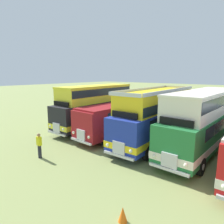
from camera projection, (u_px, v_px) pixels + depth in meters
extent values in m
cube|color=black|center=(95.00, 112.00, 21.22)|extent=(2.79, 9.78, 2.30)
cube|color=yellow|center=(95.00, 118.00, 21.33)|extent=(2.83, 9.82, 0.44)
cube|color=#19232D|center=(98.00, 106.00, 21.41)|extent=(2.74, 7.38, 0.76)
cube|color=#19232D|center=(57.00, 113.00, 17.38)|extent=(2.20, 0.16, 0.90)
cube|color=silver|center=(57.00, 128.00, 17.52)|extent=(0.90, 0.15, 0.80)
cube|color=silver|center=(57.00, 133.00, 17.59)|extent=(2.30, 0.21, 0.16)
sphere|color=#EAEACC|center=(63.00, 129.00, 16.97)|extent=(0.22, 0.22, 0.22)
sphere|color=#EAEACC|center=(50.00, 126.00, 18.06)|extent=(0.22, 0.22, 0.22)
cube|color=yellow|center=(96.00, 94.00, 21.06)|extent=(2.66, 8.87, 1.50)
cube|color=yellow|center=(96.00, 86.00, 20.91)|extent=(2.72, 8.97, 0.14)
cube|color=#19232D|center=(96.00, 91.00, 21.00)|extent=(2.70, 8.77, 0.68)
cube|color=black|center=(61.00, 104.00, 17.62)|extent=(1.90, 0.18, 0.40)
cylinder|color=black|center=(80.00, 132.00, 18.22)|extent=(0.31, 1.05, 1.04)
cylinder|color=silver|center=(81.00, 133.00, 18.13)|extent=(0.03, 0.36, 0.36)
cylinder|color=black|center=(64.00, 128.00, 19.60)|extent=(0.31, 1.05, 1.04)
cylinder|color=silver|center=(63.00, 128.00, 19.70)|extent=(0.03, 0.36, 0.36)
cylinder|color=black|center=(121.00, 120.00, 23.11)|extent=(0.31, 1.05, 1.04)
cylinder|color=silver|center=(122.00, 120.00, 23.02)|extent=(0.03, 0.36, 0.36)
cylinder|color=black|center=(105.00, 117.00, 24.50)|extent=(0.31, 1.05, 1.04)
cylinder|color=silver|center=(104.00, 117.00, 24.59)|extent=(0.03, 0.36, 0.36)
cube|color=maroon|center=(123.00, 117.00, 19.07)|extent=(2.91, 10.10, 2.30)
cube|color=maroon|center=(123.00, 123.00, 19.18)|extent=(2.95, 10.14, 0.44)
cube|color=#19232D|center=(126.00, 110.00, 19.25)|extent=(2.84, 7.70, 0.76)
cube|color=#19232D|center=(82.00, 119.00, 15.34)|extent=(2.20, 0.19, 0.90)
cube|color=silver|center=(81.00, 135.00, 15.49)|extent=(0.90, 0.16, 0.80)
cube|color=silver|center=(81.00, 141.00, 15.56)|extent=(2.30, 0.23, 0.16)
sphere|color=#EAEACC|center=(89.00, 137.00, 14.89)|extent=(0.22, 0.22, 0.22)
sphere|color=#EAEACC|center=(74.00, 133.00, 16.07)|extent=(0.22, 0.22, 0.22)
cube|color=maroon|center=(123.00, 104.00, 18.85)|extent=(2.85, 9.70, 0.14)
cylinder|color=black|center=(107.00, 140.00, 16.05)|extent=(0.32, 1.05, 1.04)
cylinder|color=silver|center=(108.00, 141.00, 15.95)|extent=(0.03, 0.36, 0.36)
cylinder|color=black|center=(87.00, 134.00, 17.56)|extent=(0.32, 1.05, 1.04)
cylinder|color=silver|center=(86.00, 134.00, 17.66)|extent=(0.03, 0.36, 0.36)
cylinder|color=black|center=(151.00, 125.00, 20.88)|extent=(0.32, 1.05, 1.04)
cylinder|color=silver|center=(152.00, 125.00, 20.78)|extent=(0.03, 0.36, 0.36)
cylinder|color=black|center=(133.00, 121.00, 22.39)|extent=(0.32, 1.05, 1.04)
cylinder|color=silver|center=(132.00, 121.00, 22.49)|extent=(0.03, 0.36, 0.36)
cube|color=#1E339E|center=(155.00, 123.00, 16.64)|extent=(2.83, 10.19, 2.30)
cube|color=yellow|center=(155.00, 130.00, 16.75)|extent=(2.87, 10.23, 0.44)
cube|color=#19232D|center=(158.00, 115.00, 16.84)|extent=(2.78, 7.79, 0.76)
cube|color=#19232D|center=(120.00, 128.00, 12.63)|extent=(2.20, 0.17, 0.90)
cube|color=silver|center=(119.00, 148.00, 12.78)|extent=(0.90, 0.15, 0.80)
cube|color=silver|center=(118.00, 155.00, 12.85)|extent=(2.30, 0.22, 0.16)
sphere|color=#EAEACC|center=(131.00, 151.00, 12.23)|extent=(0.22, 0.22, 0.22)
sphere|color=#EAEACC|center=(107.00, 145.00, 13.31)|extent=(0.22, 0.22, 0.22)
cube|color=yellow|center=(158.00, 100.00, 16.48)|extent=(2.70, 9.28, 1.50)
cube|color=silver|center=(124.00, 95.00, 12.60)|extent=(2.40, 0.18, 0.24)
cube|color=silver|center=(177.00, 87.00, 19.52)|extent=(2.40, 0.18, 0.24)
cube|color=silver|center=(173.00, 91.00, 15.61)|extent=(0.40, 9.21, 0.24)
cube|color=silver|center=(145.00, 89.00, 17.05)|extent=(0.40, 9.21, 0.24)
cube|color=#19232D|center=(158.00, 103.00, 16.54)|extent=(2.74, 9.18, 0.64)
cube|color=black|center=(124.00, 115.00, 12.88)|extent=(1.90, 0.18, 0.40)
cylinder|color=black|center=(147.00, 153.00, 13.48)|extent=(0.31, 1.05, 1.04)
cylinder|color=silver|center=(149.00, 153.00, 13.39)|extent=(0.03, 0.36, 0.36)
cylinder|color=black|center=(119.00, 146.00, 14.86)|extent=(0.31, 1.05, 1.04)
cylinder|color=silver|center=(117.00, 145.00, 14.95)|extent=(0.03, 0.36, 0.36)
cylinder|color=black|center=(182.00, 131.00, 18.70)|extent=(0.31, 1.05, 1.04)
cylinder|color=silver|center=(184.00, 131.00, 18.60)|extent=(0.03, 0.36, 0.36)
cylinder|color=black|center=(159.00, 127.00, 20.08)|extent=(0.31, 1.05, 1.04)
cylinder|color=silver|center=(157.00, 127.00, 20.17)|extent=(0.03, 0.36, 0.36)
cube|color=#237538|center=(201.00, 130.00, 14.60)|extent=(2.73, 10.18, 2.30)
cube|color=silver|center=(201.00, 138.00, 14.71)|extent=(2.77, 10.23, 0.44)
cube|color=#19232D|center=(204.00, 121.00, 14.79)|extent=(2.70, 7.79, 0.76)
cube|color=#19232D|center=(171.00, 138.00, 10.76)|extent=(2.20, 0.15, 0.90)
cube|color=silver|center=(169.00, 161.00, 10.91)|extent=(0.90, 0.14, 0.80)
cube|color=silver|center=(168.00, 169.00, 10.98)|extent=(2.30, 0.19, 0.16)
sphere|color=#EAEACC|center=(186.00, 165.00, 10.32)|extent=(0.22, 0.22, 0.22)
sphere|color=#EAEACC|center=(154.00, 156.00, 11.48)|extent=(0.22, 0.22, 0.22)
cube|color=silver|center=(205.00, 103.00, 14.43)|extent=(2.61, 9.28, 1.50)
cube|color=silver|center=(206.00, 92.00, 14.28)|extent=(2.67, 9.38, 0.14)
cube|color=#19232D|center=(205.00, 99.00, 14.38)|extent=(2.64, 9.18, 0.68)
cube|color=black|center=(176.00, 122.00, 10.98)|extent=(1.90, 0.16, 0.40)
cylinder|color=black|center=(201.00, 166.00, 11.50)|extent=(0.30, 1.05, 1.04)
cylinder|color=silver|center=(203.00, 167.00, 11.41)|extent=(0.03, 0.36, 0.36)
cylinder|color=black|center=(163.00, 156.00, 12.98)|extent=(0.30, 1.05, 1.04)
cylinder|color=silver|center=(161.00, 155.00, 13.08)|extent=(0.03, 0.36, 0.36)
cylinder|color=black|center=(199.00, 133.00, 17.98)|extent=(0.30, 1.05, 1.04)
cylinder|color=silver|center=(197.00, 133.00, 18.08)|extent=(0.03, 0.36, 0.36)
sphere|color=#EAEACC|center=(224.00, 187.00, 8.37)|extent=(0.22, 0.22, 0.22)
cylinder|color=black|center=(224.00, 181.00, 9.91)|extent=(0.30, 1.04, 1.04)
cylinder|color=silver|center=(221.00, 180.00, 10.00)|extent=(0.03, 0.36, 0.36)
cone|color=orange|center=(123.00, 214.00, 7.89)|extent=(0.36, 0.36, 0.63)
cylinder|color=#23232D|center=(40.00, 151.00, 13.91)|extent=(0.24, 0.24, 0.90)
cube|color=yellow|center=(39.00, 141.00, 13.77)|extent=(0.36, 0.22, 0.60)
sphere|color=#9E7051|center=(39.00, 135.00, 13.69)|extent=(0.22, 0.22, 0.22)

